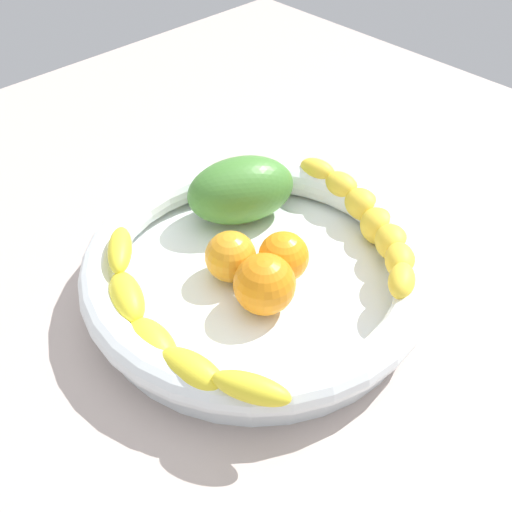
{
  "coord_description": "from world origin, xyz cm",
  "views": [
    {
      "loc": [
        32.99,
        -31.57,
        48.76
      ],
      "look_at": [
        0.0,
        0.0,
        8.0
      ],
      "focal_mm": 44.05,
      "sensor_mm": 36.0,
      "label": 1
    }
  ],
  "objects": [
    {
      "name": "kitchen_counter",
      "position": [
        0.0,
        0.0,
        1.5
      ],
      "size": [
        120.0,
        120.0,
        3.0
      ],
      "primitive_type": "cube",
      "color": "#B4A39B",
      "rests_on": "ground"
    },
    {
      "name": "mango_green",
      "position": [
        -8.41,
        5.77,
        8.65
      ],
      "size": [
        11.55,
        13.89,
        7.31
      ],
      "primitive_type": "ellipsoid",
      "rotation": [
        0.0,
        0.0,
        1.15
      ],
      "color": "#488635",
      "rests_on": "fruit_bowl"
    },
    {
      "name": "orange_mid_left",
      "position": [
        1.58,
        2.25,
        7.54
      ],
      "size": [
        5.09,
        5.09,
        5.09
      ],
      "primitive_type": "sphere",
      "color": "orange",
      "rests_on": "fruit_bowl"
    },
    {
      "name": "banana_draped_right",
      "position": [
        4.24,
        12.62,
        7.69
      ],
      "size": [
        22.13,
        12.36,
        4.81
      ],
      "color": "yellow",
      "rests_on": "fruit_bowl"
    },
    {
      "name": "fruit_bowl",
      "position": [
        0.0,
        0.0,
        5.9
      ],
      "size": [
        34.54,
        34.54,
        5.6
      ],
      "color": "white",
      "rests_on": "kitchen_counter"
    },
    {
      "name": "orange_mid_right",
      "position": [
        -2.03,
        -1.52,
        7.57
      ],
      "size": [
        5.14,
        5.14,
        5.14
      ],
      "primitive_type": "sphere",
      "color": "orange",
      "rests_on": "fruit_bowl"
    },
    {
      "name": "orange_front",
      "position": [
        3.35,
        -2.11,
        7.95
      ],
      "size": [
        5.9,
        5.9,
        5.9
      ],
      "primitive_type": "sphere",
      "color": "orange",
      "rests_on": "fruit_bowl"
    },
    {
      "name": "banana_draped_left",
      "position": [
        1.22,
        -12.49,
        7.86
      ],
      "size": [
        27.2,
        8.91,
        5.21
      ],
      "color": "yellow",
      "rests_on": "fruit_bowl"
    }
  ]
}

